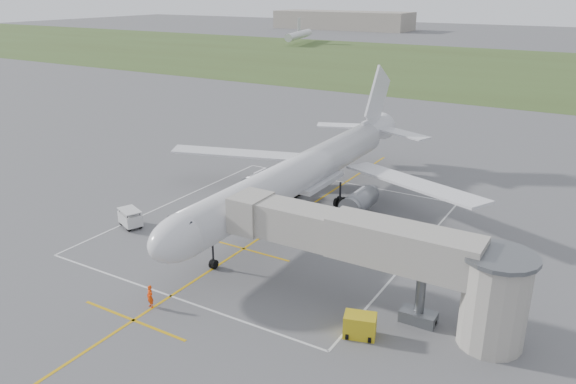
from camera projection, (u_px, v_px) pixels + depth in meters
The scene contains 11 objects.
ground at pixel (297, 214), 60.48m from camera, with size 700.00×700.00×0.00m, color #555557.
grass_strip at pixel (518, 70), 165.19m from camera, with size 700.00×120.00×0.02m, color #3C4F22.
apron_markings at pixel (268, 233), 55.79m from camera, with size 28.20×60.00×0.01m.
airliner at pixel (301, 173), 59.57m from camera, with size 38.93×46.75×13.52m.
jet_bridge at pixel (392, 257), 40.38m from camera, with size 23.40×5.00×7.20m.
gpu_unit at pixel (360, 326), 39.03m from camera, with size 2.55×2.10×1.67m.
baggage_cart at pixel (130, 218), 56.88m from camera, with size 3.10×2.53×1.87m.
ramp_worker_nose at pixel (150, 297), 42.55m from camera, with size 0.66×0.43×1.82m, color #F53E07.
ramp_worker_wing at pixel (257, 184), 67.00m from camera, with size 0.90×0.70×1.84m, color orange.
distant_hangars at pixel (535, 25), 280.12m from camera, with size 345.00×49.00×12.00m.
distant_aircraft at pixel (549, 46), 198.47m from camera, with size 215.34×38.23×8.85m.
Camera 1 is at (27.95, -48.53, 22.97)m, focal length 35.00 mm.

